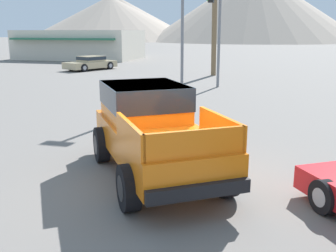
{
  "coord_description": "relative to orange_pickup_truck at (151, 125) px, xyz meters",
  "views": [
    {
      "loc": [
        2.26,
        -7.76,
        3.22
      ],
      "look_at": [
        -0.21,
        1.25,
        0.94
      ],
      "focal_mm": 42.0,
      "sensor_mm": 36.0,
      "label": 1
    }
  ],
  "objects": [
    {
      "name": "ground_plane",
      "position": [
        0.41,
        -0.54,
        -1.12
      ],
      "size": [
        320.0,
        320.0,
        0.0
      ],
      "primitive_type": "plane",
      "color": "slate"
    },
    {
      "name": "orange_pickup_truck",
      "position": [
        0.0,
        0.0,
        0.0
      ],
      "size": [
        4.34,
        5.18,
        1.99
      ],
      "rotation": [
        0.0,
        0.0,
        0.6
      ],
      "color": "orange",
      "rests_on": "ground_plane"
    },
    {
      "name": "parked_car_tan",
      "position": [
        -12.34,
        21.95,
        -0.54
      ],
      "size": [
        3.47,
        4.79,
        1.14
      ],
      "rotation": [
        0.0,
        0.0,
        2.71
      ],
      "color": "tan",
      "rests_on": "ground_plane"
    },
    {
      "name": "traffic_light_main",
      "position": [
        -0.59,
        13.17,
        2.87
      ],
      "size": [
        0.38,
        3.61,
        5.73
      ],
      "rotation": [
        0.0,
        0.0,
        4.71
      ],
      "color": "slate",
      "rests_on": "ground_plane"
    },
    {
      "name": "storefront_building",
      "position": [
        -19.39,
        33.55,
        0.51
      ],
      "size": [
        13.43,
        8.21,
        3.25
      ],
      "color": "beige",
      "rests_on": "ground_plane"
    },
    {
      "name": "distant_mountain_range",
      "position": [
        -29.16,
        122.31,
        7.82
      ],
      "size": [
        110.6,
        75.27,
        21.24
      ],
      "color": "gray",
      "rests_on": "ground_plane"
    }
  ]
}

